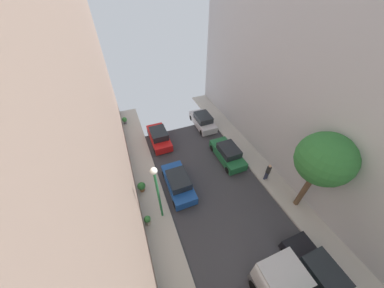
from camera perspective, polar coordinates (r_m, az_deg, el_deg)
ground at (r=14.48m, az=21.67°, el=-33.97°), size 32.00×32.00×0.00m
sidewalk_right at (r=16.88m, az=36.02°, el=-23.78°), size 2.00×44.00×0.15m
parked_car_left_3 at (r=15.98m, az=-4.05°, el=-11.35°), size 1.78×4.20×1.57m
parked_car_left_4 at (r=20.29m, az=-9.73°, el=2.10°), size 1.78×4.20×1.57m
parked_car_right_1 at (r=15.01m, az=33.42°, el=-29.27°), size 1.78×4.20×1.57m
parked_car_right_2 at (r=18.48m, az=10.50°, el=-2.78°), size 1.78×4.20×1.57m
parked_car_right_3 at (r=22.34m, az=3.19°, el=6.87°), size 1.78×4.20×1.57m
pedestrian at (r=17.40m, az=21.53°, el=-7.57°), size 0.40×0.36×1.72m
street_tree_1 at (r=14.16m, az=34.52°, el=-3.81°), size 3.38×3.38×6.59m
potted_plant_0 at (r=14.76m, az=-13.00°, el=-21.08°), size 0.47×0.47×0.81m
potted_plant_2 at (r=23.90m, az=-19.32°, el=6.68°), size 0.55×0.55×0.83m
potted_plant_3 at (r=16.34m, az=-14.70°, el=-12.07°), size 0.63×0.63×0.86m
lamp_post at (r=12.36m, az=-10.34°, el=-12.40°), size 0.44×0.44×5.17m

